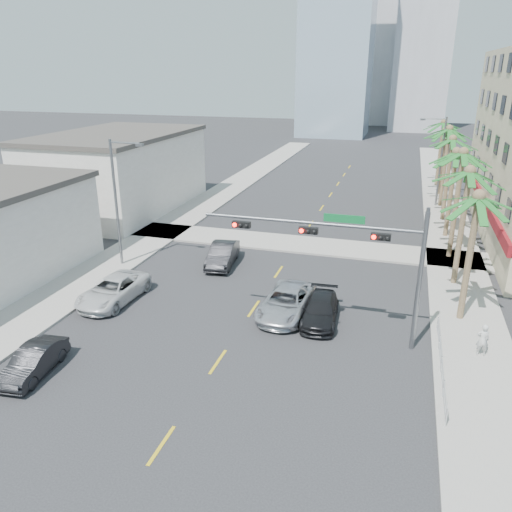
{
  "coord_description": "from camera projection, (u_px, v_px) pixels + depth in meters",
  "views": [
    {
      "loc": [
        7.77,
        -15.47,
        13.33
      ],
      "look_at": [
        0.25,
        9.65,
        3.5
      ],
      "focal_mm": 35.0,
      "sensor_mm": 36.0,
      "label": 1
    }
  ],
  "objects": [
    {
      "name": "ground",
      "position": [
        184.0,
        413.0,
        20.65
      ],
      "size": [
        260.0,
        260.0,
        0.0
      ],
      "primitive_type": "plane",
      "color": "#262628",
      "rests_on": "ground"
    },
    {
      "name": "sidewalk_right",
      "position": [
        456.0,
        269.0,
        35.34
      ],
      "size": [
        4.0,
        120.0,
        0.15
      ],
      "primitive_type": "cube",
      "color": "gray",
      "rests_on": "ground"
    },
    {
      "name": "sidewalk_left",
      "position": [
        152.0,
        238.0,
        41.78
      ],
      "size": [
        4.0,
        120.0,
        0.15
      ],
      "primitive_type": "cube",
      "color": "gray",
      "rests_on": "ground"
    },
    {
      "name": "sidewalk_cross",
      "position": [
        297.0,
        244.0,
        40.35
      ],
      "size": [
        80.0,
        4.0,
        0.15
      ],
      "primitive_type": "cube",
      "color": "gray",
      "rests_on": "ground"
    },
    {
      "name": "building_left_far",
      "position": [
        119.0,
        173.0,
        49.74
      ],
      "size": [
        11.0,
        18.0,
        7.2
      ],
      "primitive_type": "cube",
      "color": "beige",
      "rests_on": "ground"
    },
    {
      "name": "tower_far_left",
      "position": [
        339.0,
        12.0,
        99.59
      ],
      "size": [
        14.0,
        14.0,
        48.0
      ],
      "primitive_type": "cube",
      "color": "#99B2C6",
      "rests_on": "ground"
    },
    {
      "name": "tower_far_center",
      "position": [
        374.0,
        37.0,
        126.21
      ],
      "size": [
        16.0,
        16.0,
        42.0
      ],
      "primitive_type": "cube",
      "color": "#ADADB2",
      "rests_on": "ground"
    },
    {
      "name": "traffic_signal_mast",
      "position": [
        354.0,
        249.0,
        24.45
      ],
      "size": [
        11.12,
        0.54,
        7.2
      ],
      "color": "slate",
      "rests_on": "ground"
    },
    {
      "name": "palm_tree_0",
      "position": [
        479.0,
        198.0,
        25.81
      ],
      "size": [
        4.8,
        4.8,
        7.8
      ],
      "color": "brown",
      "rests_on": "ground"
    },
    {
      "name": "palm_tree_1",
      "position": [
        470.0,
        173.0,
        30.35
      ],
      "size": [
        4.8,
        4.8,
        8.16
      ],
      "color": "brown",
      "rests_on": "ground"
    },
    {
      "name": "palm_tree_2",
      "position": [
        463.0,
        154.0,
        34.89
      ],
      "size": [
        4.8,
        4.8,
        8.52
      ],
      "color": "brown",
      "rests_on": "ground"
    },
    {
      "name": "palm_tree_3",
      "position": [
        456.0,
        153.0,
        39.8
      ],
      "size": [
        4.8,
        4.8,
        7.8
      ],
      "color": "brown",
      "rests_on": "ground"
    },
    {
      "name": "palm_tree_4",
      "position": [
        453.0,
        140.0,
        44.34
      ],
      "size": [
        4.8,
        4.8,
        8.16
      ],
      "color": "brown",
      "rests_on": "ground"
    },
    {
      "name": "palm_tree_5",
      "position": [
        450.0,
        130.0,
        48.89
      ],
      "size": [
        4.8,
        4.8,
        8.52
      ],
      "color": "brown",
      "rests_on": "ground"
    },
    {
      "name": "palm_tree_6",
      "position": [
        446.0,
        131.0,
        53.8
      ],
      "size": [
        4.8,
        4.8,
        7.8
      ],
      "color": "brown",
      "rests_on": "ground"
    },
    {
      "name": "palm_tree_7",
      "position": [
        444.0,
        123.0,
        58.34
      ],
      "size": [
        4.8,
        4.8,
        8.16
      ],
      "color": "brown",
      "rests_on": "ground"
    },
    {
      "name": "streetlight_left",
      "position": [
        118.0,
        197.0,
        34.38
      ],
      "size": [
        2.55,
        0.25,
        9.0
      ],
      "color": "slate",
      "rests_on": "ground"
    },
    {
      "name": "streetlight_right",
      "position": [
        439.0,
        157.0,
        50.0
      ],
      "size": [
        2.55,
        0.25,
        9.0
      ],
      "color": "slate",
      "rests_on": "ground"
    },
    {
      "name": "guardrail",
      "position": [
        442.0,
        362.0,
        23.03
      ],
      "size": [
        0.08,
        8.08,
        1.0
      ],
      "color": "silver",
      "rests_on": "ground"
    },
    {
      "name": "car_parked_mid",
      "position": [
        34.0,
        361.0,
        23.06
      ],
      "size": [
        1.8,
        4.12,
        1.32
      ],
      "primitive_type": "imported",
      "rotation": [
        0.0,
        0.0,
        0.1
      ],
      "color": "black",
      "rests_on": "ground"
    },
    {
      "name": "car_parked_far",
      "position": [
        113.0,
        290.0,
        30.3
      ],
      "size": [
        2.77,
        5.53,
        1.5
      ],
      "primitive_type": "imported",
      "rotation": [
        0.0,
        0.0,
        -0.05
      ],
      "color": "silver",
      "rests_on": "ground"
    },
    {
      "name": "car_lane_left",
      "position": [
        222.0,
        254.0,
        36.04
      ],
      "size": [
        2.26,
        4.93,
        1.57
      ],
      "primitive_type": "imported",
      "rotation": [
        0.0,
        0.0,
        0.13
      ],
      "color": "black",
      "rests_on": "ground"
    },
    {
      "name": "car_lane_center",
      "position": [
        286.0,
        302.0,
        28.71
      ],
      "size": [
        2.89,
        5.65,
        1.53
      ],
      "primitive_type": "imported",
      "rotation": [
        0.0,
        0.0,
        -0.07
      ],
      "color": "silver",
      "rests_on": "ground"
    },
    {
      "name": "car_lane_right",
      "position": [
        320.0,
        310.0,
        27.94
      ],
      "size": [
        2.19,
        4.74,
        1.34
      ],
      "primitive_type": "imported",
      "rotation": [
        0.0,
        0.0,
        0.07
      ],
      "color": "black",
      "rests_on": "ground"
    },
    {
      "name": "pedestrian",
      "position": [
        483.0,
        340.0,
        24.29
      ],
      "size": [
        0.64,
        0.46,
        1.65
      ],
      "primitive_type": "imported",
      "rotation": [
        0.0,
        0.0,
        3.25
      ],
      "color": "silver",
      "rests_on": "sidewalk_right"
    }
  ]
}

